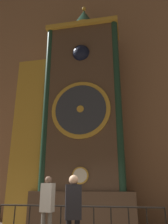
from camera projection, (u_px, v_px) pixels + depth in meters
cathedral_back_wall at (94, 82)px, 11.28m from camera, size 24.00×0.32×13.12m
clock_tower at (73, 118)px, 9.50m from camera, size 4.94×1.83×10.30m
railing_fence at (77, 221)px, 6.39m from camera, size 5.03×0.05×0.93m
visitor_near at (47, 203)px, 5.83m from camera, size 0.37×0.28×1.74m
visitor_far at (73, 208)px, 4.64m from camera, size 0.39×0.31×1.72m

